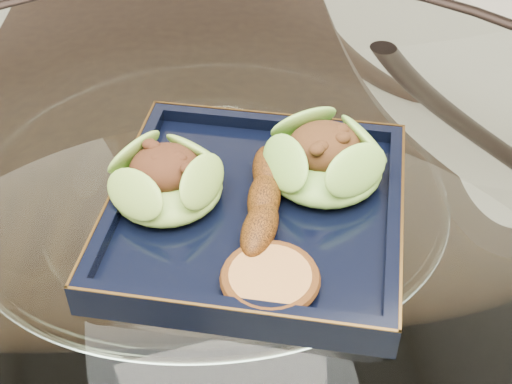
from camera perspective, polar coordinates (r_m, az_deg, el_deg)
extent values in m
cylinder|color=white|center=(0.69, -3.50, -2.97)|extent=(1.10, 1.10, 0.01)
torus|color=black|center=(0.69, -3.50, -2.97)|extent=(1.13, 1.13, 0.02)
cylinder|color=black|center=(1.20, 7.97, -4.62)|extent=(0.04, 0.04, 0.75)
cylinder|color=black|center=(1.17, -19.12, -8.96)|extent=(0.04, 0.04, 0.75)
cube|color=black|center=(1.19, -6.13, 2.28)|extent=(0.50, 0.50, 0.04)
cylinder|color=black|center=(1.27, -14.12, -12.40)|extent=(0.03, 0.03, 0.47)
cylinder|color=black|center=(1.25, 3.26, -11.99)|extent=(0.03, 0.03, 0.47)
cylinder|color=black|center=(1.52, -12.31, -0.98)|extent=(0.03, 0.03, 0.47)
cylinder|color=black|center=(1.50, 1.87, -0.46)|extent=(0.03, 0.03, 0.47)
cube|color=black|center=(0.67, 0.00, -1.91)|extent=(0.35, 0.35, 0.02)
ellipsoid|color=olive|center=(0.67, -7.17, 0.80)|extent=(0.13, 0.13, 0.04)
ellipsoid|color=#68A32F|center=(0.69, 5.48, 2.44)|extent=(0.13, 0.13, 0.04)
ellipsoid|color=#65310A|center=(0.66, 0.65, -0.51)|extent=(0.08, 0.15, 0.03)
cylinder|color=#BA783E|center=(0.60, 1.14, -7.04)|extent=(0.09, 0.09, 0.01)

